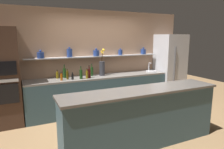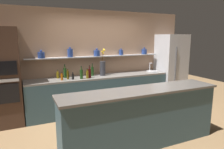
# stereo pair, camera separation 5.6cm
# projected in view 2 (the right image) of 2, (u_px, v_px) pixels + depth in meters

# --- Properties ---
(ground_plane) EXTENTS (12.00, 12.00, 0.00)m
(ground_plane) POSITION_uv_depth(u_px,v_px,m) (123.00, 129.00, 4.22)
(ground_plane) COLOR olive
(back_wall_unit) EXTENTS (5.20, 0.28, 2.60)m
(back_wall_unit) POSITION_uv_depth(u_px,v_px,m) (96.00, 60.00, 5.41)
(back_wall_unit) COLOR #937056
(back_wall_unit) RESTS_ON ground_plane
(back_counter_unit) EXTENTS (3.69, 0.62, 0.92)m
(back_counter_unit) POSITION_uv_depth(u_px,v_px,m) (101.00, 93.00, 5.24)
(back_counter_unit) COLOR #334C56
(back_counter_unit) RESTS_ON ground_plane
(island_counter) EXTENTS (2.91, 0.61, 1.02)m
(island_counter) POSITION_uv_depth(u_px,v_px,m) (141.00, 117.00, 3.51)
(island_counter) COLOR #334C56
(island_counter) RESTS_ON ground_plane
(refrigerator) EXTENTS (0.75, 0.73, 1.99)m
(refrigerator) POSITION_uv_depth(u_px,v_px,m) (171.00, 68.00, 6.01)
(refrigerator) COLOR #B7B7BC
(refrigerator) RESTS_ON ground_plane
(oven_tower) EXTENTS (0.72, 0.64, 2.11)m
(oven_tower) POSITION_uv_depth(u_px,v_px,m) (3.00, 78.00, 4.22)
(oven_tower) COLOR #3D281E
(oven_tower) RESTS_ON ground_plane
(flower_vase) EXTENTS (0.14, 0.17, 0.70)m
(flower_vase) POSITION_uv_depth(u_px,v_px,m) (103.00, 67.00, 5.17)
(flower_vase) COLOR #2D2D33
(flower_vase) RESTS_ON back_counter_unit
(sink_fixture) EXTENTS (0.32, 0.32, 0.25)m
(sink_fixture) POSITION_uv_depth(u_px,v_px,m) (152.00, 71.00, 5.80)
(sink_fixture) COLOR #B7B7BC
(sink_fixture) RESTS_ON back_counter_unit
(bottle_oil_0) EXTENTS (0.06, 0.06, 0.21)m
(bottle_oil_0) POSITION_uv_depth(u_px,v_px,m) (58.00, 75.00, 4.84)
(bottle_oil_0) COLOR brown
(bottle_oil_0) RESTS_ON back_counter_unit
(bottle_oil_1) EXTENTS (0.06, 0.06, 0.25)m
(bottle_oil_1) POSITION_uv_depth(u_px,v_px,m) (87.00, 74.00, 4.82)
(bottle_oil_1) COLOR brown
(bottle_oil_1) RESTS_ON back_counter_unit
(bottle_wine_2) EXTENTS (0.07, 0.07, 0.31)m
(bottle_wine_2) POSITION_uv_depth(u_px,v_px,m) (81.00, 74.00, 4.78)
(bottle_wine_2) COLOR #193814
(bottle_wine_2) RESTS_ON back_counter_unit
(bottle_wine_3) EXTENTS (0.07, 0.07, 0.31)m
(bottle_wine_3) POSITION_uv_depth(u_px,v_px,m) (90.00, 73.00, 4.90)
(bottle_wine_3) COLOR #380C0C
(bottle_wine_3) RESTS_ON back_counter_unit
(bottle_wine_4) EXTENTS (0.07, 0.07, 0.32)m
(bottle_wine_4) POSITION_uv_depth(u_px,v_px,m) (92.00, 71.00, 5.16)
(bottle_wine_4) COLOR #193814
(bottle_wine_4) RESTS_ON back_counter_unit
(bottle_sauce_5) EXTENTS (0.05, 0.05, 0.17)m
(bottle_sauce_5) POSITION_uv_depth(u_px,v_px,m) (73.00, 76.00, 4.72)
(bottle_sauce_5) COLOR black
(bottle_sauce_5) RESTS_ON back_counter_unit
(bottle_sauce_6) EXTENTS (0.05, 0.05, 0.19)m
(bottle_sauce_6) POSITION_uv_depth(u_px,v_px,m) (62.00, 77.00, 4.62)
(bottle_sauce_6) COLOR #9E4C0A
(bottle_sauce_6) RESTS_ON back_counter_unit
(bottle_oil_7) EXTENTS (0.05, 0.05, 0.25)m
(bottle_oil_7) POSITION_uv_depth(u_px,v_px,m) (68.00, 75.00, 4.73)
(bottle_oil_7) COLOR #47380A
(bottle_oil_7) RESTS_ON back_counter_unit
(bottle_sauce_8) EXTENTS (0.06, 0.06, 0.20)m
(bottle_sauce_8) POSITION_uv_depth(u_px,v_px,m) (88.00, 73.00, 5.06)
(bottle_sauce_8) COLOR black
(bottle_sauce_8) RESTS_ON back_counter_unit
(bottle_wine_9) EXTENTS (0.07, 0.07, 0.33)m
(bottle_wine_9) POSITION_uv_depth(u_px,v_px,m) (65.00, 73.00, 4.90)
(bottle_wine_9) COLOR #193814
(bottle_wine_9) RESTS_ON back_counter_unit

